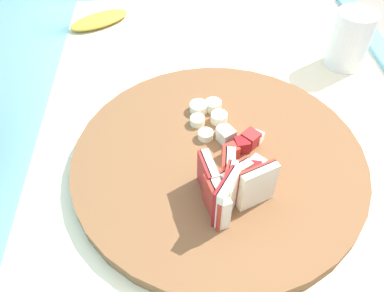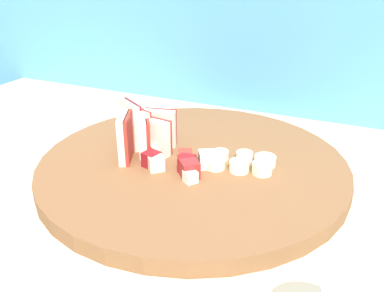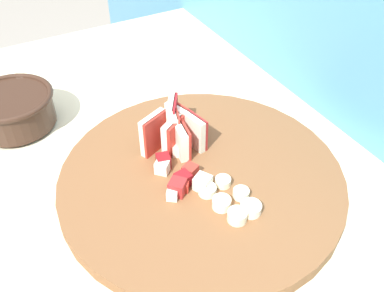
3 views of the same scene
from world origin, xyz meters
name	(u,v)px [view 1 (image 1 of 3)]	position (x,y,z in m)	size (l,w,h in m)	color
tile_backsplash	(58,277)	(0.00, 0.35, 0.64)	(2.40, 0.04, 1.29)	#4C8EB2
cutting_board	(218,159)	(0.03, 0.05, 0.93)	(0.42, 0.42, 0.02)	brown
apple_wedge_fan	(228,187)	(-0.05, 0.05, 0.97)	(0.09, 0.10, 0.07)	#B22D23
apple_dice_pile	(243,150)	(0.03, 0.01, 0.95)	(0.11, 0.07, 0.02)	white
banana_slice_rows	(210,117)	(0.10, 0.05, 0.95)	(0.09, 0.06, 0.01)	white
banana_peel	(99,20)	(0.45, 0.26, 0.93)	(0.13, 0.06, 0.02)	gold
small_jar	(350,40)	(0.27, -0.22, 0.97)	(0.07, 0.07, 0.11)	white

